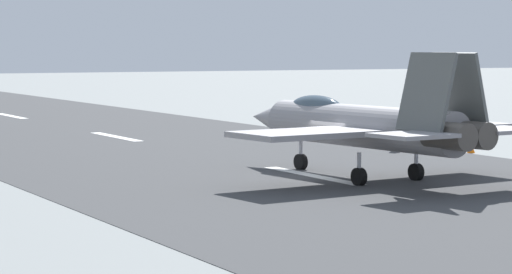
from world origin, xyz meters
TOP-DOWN VIEW (x-y plane):
  - ground_plane at (0.00, 0.00)m, footprint 400.00×400.00m
  - runway_strip at (-0.02, 0.00)m, footprint 240.00×26.00m
  - fighter_jet at (-1.20, -1.31)m, footprint 16.21×13.74m
  - crew_person at (9.20, -10.30)m, footprint 0.28×0.70m
  - marker_cone_mid at (6.38, -13.39)m, footprint 0.44×0.44m
  - marker_cone_far at (21.97, -13.39)m, footprint 0.44×0.44m

SIDE VIEW (x-z plane):
  - ground_plane at x=0.00m, z-range 0.00..0.00m
  - runway_strip at x=-0.02m, z-range 0.00..0.02m
  - marker_cone_mid at x=6.38m, z-range 0.00..0.55m
  - marker_cone_far at x=21.97m, z-range 0.00..0.55m
  - crew_person at x=9.20m, z-range 0.00..1.70m
  - fighter_jet at x=-1.20m, z-range -0.39..5.22m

